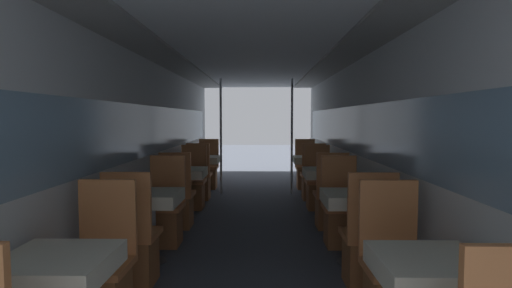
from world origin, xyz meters
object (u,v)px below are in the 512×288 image
Objects in this scene: chair_left_far_0 at (101,285)px; chair_left_near_3 at (200,182)px; dining_table_left_0 at (57,273)px; chair_left_far_1 at (165,218)px; chair_left_near_1 at (134,251)px; chair_right_far_0 at (394,286)px; dining_table_right_2 at (324,176)px; dining_table_right_3 at (309,162)px; chair_right_near_2 at (330,205)px; support_pole_left_3 at (221,137)px; dining_table_left_2 at (186,176)px; chair_right_far_3 at (306,174)px; dining_table_left_3 at (204,162)px; dining_table_left_1 at (151,202)px; chair_left_far_2 at (193,189)px; dining_table_right_1 at (352,203)px; dining_table_right_0 at (430,275)px; chair_left_far_3 at (208,173)px; chair_right_near_3 at (312,183)px; chair_left_near_2 at (178,205)px; chair_right_far_2 at (318,190)px; chair_right_near_1 at (367,252)px; chair_right_far_1 at (341,219)px; support_pole_right_3 at (292,137)px.

chair_left_near_3 is (0.00, 4.33, 0.00)m from chair_left_far_0.
chair_left_far_1 reaches higher than dining_table_left_0.
chair_left_near_1 is 1.12m from chair_left_far_1.
chair_right_far_0 is 1.42× the size of dining_table_right_2.
chair_right_near_2 is at bearing -90.00° from dining_table_right_3.
support_pole_left_3 reaches higher than dining_table_right_3.
chair_right_far_3 is at bearing 50.01° from dining_table_left_2.
chair_left_near_3 reaches higher than dining_table_right_3.
support_pole_left_3 is (0.33, 0.00, 0.48)m from dining_table_left_3.
dining_table_left_1 and dining_table_left_3 have the same top height.
dining_table_right_2 is at bearing 90.00° from chair_right_far_3.
dining_table_right_1 is at bearing 129.99° from chair_left_far_2.
dining_table_left_1 is 2.70m from dining_table_right_0.
chair_left_far_3 is (0.00, 1.82, 0.00)m from chair_left_far_2.
chair_right_near_3 reaches higher than dining_table_right_1.
dining_table_left_1 is 0.71× the size of chair_right_near_3.
dining_table_left_0 is 1.00× the size of dining_table_right_3.
dining_table_left_0 is at bearing -110.09° from dining_table_right_3.
chair_left_near_2 is at bearing 147.78° from dining_table_right_1.
chair_right_near_2 reaches higher than dining_table_right_2.
chair_left_far_3 is (-0.00, 6.01, -0.30)m from dining_table_left_0.
support_pole_left_3 reaches higher than chair_right_far_2.
dining_table_left_2 is 0.71× the size of chair_right_near_3.
chair_left_far_1 is at bearing -42.34° from chair_right_far_0.
chair_right_near_1 is 1.42× the size of dining_table_right_3.
support_pole_left_3 reaches higher than chair_right_far_3.
chair_right_far_2 is (1.99, 4.19, -0.30)m from dining_table_left_0.
chair_left_far_2 is (-0.00, 2.38, -0.30)m from dining_table_left_1.
dining_table_right_0 is 1.29m from chair_right_near_1.
chair_left_far_2 and chair_right_near_1 have the same top height.
chair_right_far_0 is 3.09m from dining_table_right_2.
dining_table_left_0 is 2.40m from chair_left_far_1.
chair_left_near_2 is at bearing 90.00° from chair_left_near_1.
dining_table_right_0 is at bearing -90.00° from dining_table_right_2.
chair_right_far_3 is (1.99, 5.45, 0.00)m from chair_left_far_0.
chair_right_near_2 is at bearing -90.00° from chair_right_far_1.
dining_table_right_1 is (1.99, 0.56, 0.30)m from chair_left_near_1.
support_pole_left_3 is at bearing 59.82° from chair_left_near_3.
dining_table_left_3 is 0.71× the size of chair_right_near_3.
chair_left_near_3 is at bearing -161.45° from support_pole_right_3.
chair_left_far_1 is at bearing -90.00° from dining_table_left_2.
chair_right_far_2 is (1.99, 0.56, -0.30)m from dining_table_left_2.
chair_left_far_2 is 1.00× the size of chair_right_far_1.
chair_left_near_2 is 2.38m from dining_table_right_1.
dining_table_left_3 is (0.00, 3.07, 0.30)m from chair_left_far_1.
chair_left_near_2 is at bearing -90.00° from chair_left_far_0.
dining_table_right_0 is at bearing -72.98° from support_pole_left_3.
chair_right_far_1 is at bearing -180.00° from chair_left_far_1.
chair_right_near_1 is (0.00, 1.26, -0.30)m from dining_table_right_0.
chair_left_near_1 is at bearing 147.78° from dining_table_right_0.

